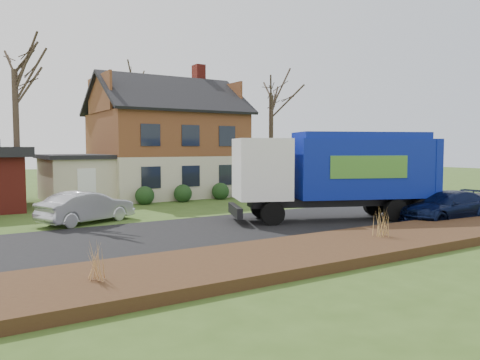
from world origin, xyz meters
TOP-DOWN VIEW (x-y plane):
  - ground at (0.00, 0.00)m, footprint 120.00×120.00m
  - road at (0.00, 0.00)m, footprint 80.00×7.00m
  - mulch_verge at (0.00, -5.30)m, footprint 80.00×3.50m
  - main_house at (1.49, 13.91)m, footprint 12.95×8.95m
  - garbage_truck at (4.25, -0.42)m, footprint 9.47×5.71m
  - silver_sedan at (-5.68, 4.71)m, footprint 4.43×2.97m
  - navy_wagon at (7.78, -3.40)m, footprint 4.75×2.11m
  - tree_front_west at (-7.82, 9.50)m, footprint 3.31×3.31m
  - tree_front_east at (8.92, 11.39)m, footprint 3.58×3.58m
  - tree_back at (2.18, 20.89)m, footprint 3.44×3.44m
  - grass_clump_west at (-8.04, -5.49)m, footprint 0.34×0.28m
  - grass_clump_mid at (1.44, -5.28)m, footprint 0.37×0.30m

SIDE VIEW (x-z plane):
  - ground at x=0.00m, z-range 0.00..0.00m
  - road at x=0.00m, z-range 0.00..0.02m
  - mulch_verge at x=0.00m, z-range 0.00..0.30m
  - navy_wagon at x=7.78m, z-range 0.00..1.36m
  - silver_sedan at x=-5.68m, z-range 0.00..1.38m
  - grass_clump_west at x=-8.04m, z-range 0.30..1.19m
  - grass_clump_mid at x=1.44m, z-range 0.30..1.33m
  - garbage_truck at x=4.25m, z-range 0.30..4.25m
  - main_house at x=1.49m, z-range -0.60..8.66m
  - tree_front_east at x=8.92m, z-range 3.11..13.04m
  - tree_front_west at x=-7.82m, z-range 3.19..13.02m
  - tree_back at x=2.18m, z-range 3.63..14.53m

